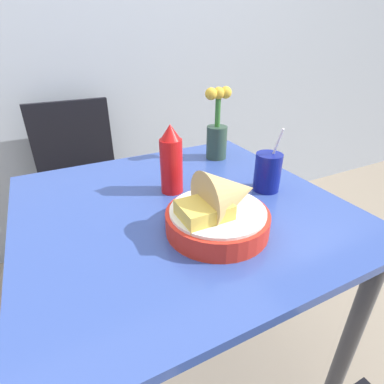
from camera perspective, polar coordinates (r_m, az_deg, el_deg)
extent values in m
plane|color=gray|center=(1.43, -1.58, -29.95)|extent=(12.00, 12.00, 0.00)
cube|color=#9EA8B7|center=(1.81, -19.38, 29.28)|extent=(7.00, 0.06, 2.60)
cube|color=#334C9E|center=(0.89, -2.21, -2.99)|extent=(0.91, 0.88, 0.02)
cylinder|color=#4C4C51|center=(1.14, 27.79, -23.79)|extent=(0.05, 0.05, 0.75)
cylinder|color=#4C4C51|center=(1.37, -24.71, -13.17)|extent=(0.05, 0.05, 0.75)
cylinder|color=#4C4C51|center=(1.54, 5.45, -5.43)|extent=(0.05, 0.05, 0.75)
cylinder|color=black|center=(1.61, -23.36, -12.91)|extent=(0.03, 0.03, 0.45)
cylinder|color=black|center=(1.64, -10.75, -9.97)|extent=(0.03, 0.03, 0.45)
cylinder|color=black|center=(1.91, -24.47, -6.31)|extent=(0.03, 0.03, 0.45)
cylinder|color=black|center=(1.93, -13.93, -3.97)|extent=(0.03, 0.03, 0.45)
cube|color=black|center=(1.64, -19.35, -1.42)|extent=(0.40, 0.40, 0.02)
cube|color=black|center=(1.72, -21.63, 8.28)|extent=(0.40, 0.03, 0.46)
cylinder|color=red|center=(0.76, 4.81, -5.54)|extent=(0.26, 0.26, 0.05)
cylinder|color=white|center=(0.74, 4.91, -3.54)|extent=(0.24, 0.24, 0.01)
cone|color=tan|center=(0.74, 7.19, -0.35)|extent=(0.14, 0.14, 0.14)
cube|color=#E5C14C|center=(0.70, 2.34, -3.67)|extent=(0.12, 0.09, 0.04)
cylinder|color=red|center=(0.92, -3.93, 4.91)|extent=(0.07, 0.07, 0.17)
cone|color=red|center=(0.89, -4.16, 11.35)|extent=(0.06, 0.06, 0.05)
cylinder|color=navy|center=(0.97, 14.19, 3.68)|extent=(0.08, 0.08, 0.12)
cylinder|color=black|center=(0.97, 14.12, 3.16)|extent=(0.08, 0.08, 0.10)
cylinder|color=white|center=(0.96, 15.14, 6.78)|extent=(0.01, 0.07, 0.18)
cylinder|color=#2D4738|center=(1.21, 4.70, 9.40)|extent=(0.08, 0.08, 0.13)
cylinder|color=#33722D|center=(1.17, 4.93, 15.04)|extent=(0.02, 0.02, 0.12)
sphere|color=gold|center=(1.16, 5.07, 18.25)|extent=(0.04, 0.04, 0.04)
sphere|color=gold|center=(1.14, 3.67, 18.17)|extent=(0.04, 0.04, 0.04)
sphere|color=gold|center=(1.18, 6.44, 18.32)|extent=(0.04, 0.04, 0.04)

